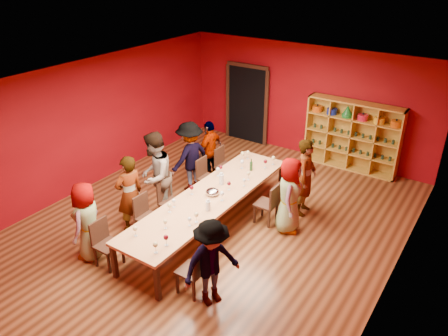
{
  "coord_description": "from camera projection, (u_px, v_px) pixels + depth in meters",
  "views": [
    {
      "loc": [
        4.41,
        -6.1,
        5.14
      ],
      "look_at": [
        -0.02,
        0.52,
        1.15
      ],
      "focal_mm": 35.0,
      "sensor_mm": 36.0,
      "label": 1
    }
  ],
  "objects": [
    {
      "name": "room_shell",
      "position": [
        210.0,
        162.0,
        8.36
      ],
      "size": [
        7.1,
        9.1,
        3.04
      ],
      "color": "#4D2814",
      "rests_on": "ground"
    },
    {
      "name": "tasting_table",
      "position": [
        210.0,
        198.0,
        8.71
      ],
      "size": [
        1.1,
        4.5,
        0.75
      ],
      "color": "tan",
      "rests_on": "ground"
    },
    {
      "name": "doorway",
      "position": [
        248.0,
        104.0,
        12.72
      ],
      "size": [
        1.4,
        0.17,
        2.3
      ],
      "color": "black",
      "rests_on": "ground"
    },
    {
      "name": "shelving_unit",
      "position": [
        353.0,
        132.0,
        11.1
      ],
      "size": [
        2.4,
        0.4,
        1.8
      ],
      "color": "#B48328",
      "rests_on": "ground"
    },
    {
      "name": "chair_person_left_0",
      "position": [
        104.0,
        241.0,
        7.78
      ],
      "size": [
        0.42,
        0.42,
        0.89
      ],
      "color": "black",
      "rests_on": "ground"
    },
    {
      "name": "person_left_0",
      "position": [
        87.0,
        221.0,
        7.86
      ],
      "size": [
        0.63,
        0.84,
        1.52
      ],
      "primitive_type": "imported",
      "rotation": [
        0.0,
        0.0,
        -1.23
      ],
      "color": "#5C7CBD",
      "rests_on": "ground"
    },
    {
      "name": "chair_person_left_1",
      "position": [
        145.0,
        214.0,
        8.57
      ],
      "size": [
        0.42,
        0.42,
        0.89
      ],
      "color": "black",
      "rests_on": "ground"
    },
    {
      "name": "person_left_1",
      "position": [
        130.0,
        194.0,
        8.62
      ],
      "size": [
        0.58,
        0.69,
        1.64
      ],
      "primitive_type": "imported",
      "rotation": [
        0.0,
        0.0,
        -1.83
      ],
      "color": "#5A8ABA",
      "rests_on": "ground"
    },
    {
      "name": "chair_person_left_2",
      "position": [
        168.0,
        199.0,
        9.08
      ],
      "size": [
        0.42,
        0.42,
        0.89
      ],
      "color": "black",
      "rests_on": "ground"
    },
    {
      "name": "person_left_2",
      "position": [
        155.0,
        176.0,
        9.03
      ],
      "size": [
        0.82,
        1.04,
        1.9
      ],
      "primitive_type": "imported",
      "rotation": [
        0.0,
        0.0,
        -1.18
      ],
      "color": "#141938",
      "rests_on": "ground"
    },
    {
      "name": "chair_person_left_3",
      "position": [
        205.0,
        175.0,
        10.07
      ],
      "size": [
        0.42,
        0.42,
        0.89
      ],
      "color": "black",
      "rests_on": "ground"
    },
    {
      "name": "person_left_3",
      "position": [
        190.0,
        157.0,
        10.13
      ],
      "size": [
        0.62,
        1.15,
        1.69
      ],
      "primitive_type": "imported",
      "rotation": [
        0.0,
        0.0,
        -1.73
      ],
      "color": "#515257",
      "rests_on": "ground"
    },
    {
      "name": "chair_person_left_4",
      "position": [
        223.0,
        163.0,
        10.61
      ],
      "size": [
        0.42,
        0.42,
        0.89
      ],
      "color": "black",
      "rests_on": "ground"
    },
    {
      "name": "person_left_4",
      "position": [
        210.0,
        150.0,
        10.69
      ],
      "size": [
        0.4,
        0.88,
        1.5
      ],
      "primitive_type": "imported",
      "rotation": [
        0.0,
        0.0,
        -1.57
      ],
      "color": "#151E3B",
      "rests_on": "ground"
    },
    {
      "name": "chair_person_right_0",
      "position": [
        195.0,
        269.0,
        7.08
      ],
      "size": [
        0.42,
        0.42,
        0.89
      ],
      "color": "black",
      "rests_on": "ground"
    },
    {
      "name": "person_right_0",
      "position": [
        212.0,
        263.0,
        6.8
      ],
      "size": [
        0.78,
        1.07,
        1.53
      ],
      "primitive_type": "imported",
      "rotation": [
        0.0,
        0.0,
        1.15
      ],
      "color": "silver",
      "rests_on": "ground"
    },
    {
      "name": "chair_person_right_3",
      "position": [
        270.0,
        202.0,
        8.97
      ],
      "size": [
        0.42,
        0.42,
        0.89
      ],
      "color": "black",
      "rests_on": "ground"
    },
    {
      "name": "person_right_3",
      "position": [
        289.0,
        195.0,
        8.62
      ],
      "size": [
        0.66,
        0.87,
        1.59
      ],
      "primitive_type": "imported",
      "rotation": [
        0.0,
        0.0,
        1.91
      ],
      "color": "#151E39",
      "rests_on": "ground"
    },
    {
      "name": "chair_person_right_4",
      "position": [
        287.0,
        187.0,
        9.56
      ],
      "size": [
        0.42,
        0.42,
        0.89
      ],
      "color": "black",
      "rests_on": "ground"
    },
    {
      "name": "person_right_4",
      "position": [
        306.0,
        177.0,
        9.19
      ],
      "size": [
        0.55,
        0.69,
        1.7
      ],
      "primitive_type": "imported",
      "rotation": [
        0.0,
        0.0,
        1.73
      ],
      "color": "silver",
      "rests_on": "ground"
    },
    {
      "name": "wine_glass_0",
      "position": [
        244.0,
        181.0,
        9.0
      ],
      "size": [
        0.07,
        0.07,
        0.18
      ],
      "color": "silver",
      "rests_on": "tasting_table"
    },
    {
      "name": "wine_glass_1",
      "position": [
        229.0,
        184.0,
        8.85
      ],
      "size": [
        0.08,
        0.08,
        0.19
      ],
      "color": "silver",
      "rests_on": "tasting_table"
    },
    {
      "name": "wine_glass_2",
      "position": [
        243.0,
        154.0,
        10.1
      ],
      "size": [
        0.09,
        0.09,
        0.22
      ],
      "color": "silver",
      "rests_on": "tasting_table"
    },
    {
      "name": "wine_glass_3",
      "position": [
        265.0,
        162.0,
        9.74
      ],
      "size": [
        0.08,
        0.08,
        0.21
      ],
      "color": "silver",
      "rests_on": "tasting_table"
    },
    {
      "name": "wine_glass_4",
      "position": [
        169.0,
        206.0,
        8.09
      ],
      "size": [
        0.08,
        0.08,
        0.2
      ],
      "color": "silver",
      "rests_on": "tasting_table"
    },
    {
      "name": "wine_glass_5",
      "position": [
        135.0,
        229.0,
        7.41
      ],
      "size": [
        0.08,
        0.08,
        0.2
      ],
      "color": "silver",
      "rests_on": "tasting_table"
    },
    {
      "name": "wine_glass_6",
      "position": [
        190.0,
        220.0,
        7.69
      ],
      "size": [
        0.07,
        0.07,
        0.18
      ],
      "color": "silver",
      "rests_on": "tasting_table"
    },
    {
      "name": "wine_glass_7",
      "position": [
        192.0,
        188.0,
        8.68
      ],
      "size": [
        0.08,
        0.08,
        0.21
      ],
      "color": "silver",
      "rests_on": "tasting_table"
    },
    {
      "name": "wine_glass_8",
      "position": [
        248.0,
        153.0,
        10.17
      ],
      "size": [
        0.08,
        0.08,
        0.21
      ],
      "color": "silver",
      "rests_on": "tasting_table"
    },
    {
      "name": "wine_glass_9",
      "position": [
        166.0,
        238.0,
        7.17
      ],
      "size": [
        0.09,
        0.09,
        0.21
      ],
      "color": "silver",
      "rests_on": "tasting_table"
    },
    {
      "name": "wine_glass_10",
      "position": [
        218.0,
        170.0,
        9.4
      ],
      "size": [
        0.08,
        0.08,
        0.2
      ],
      "color": "silver",
      "rests_on": "tasting_table"
    },
    {
      "name": "wine_glass_11",
      "position": [
        248.0,
        174.0,
        9.24
      ],
      "size": [
        0.08,
        0.08,
        0.2
      ],
      "color": "silver",
      "rests_on": "tasting_table"
    },
    {
      "name": "wine_glass_12",
      "position": [
        165.0,
        222.0,
        7.62
      ],
      "size": [
        0.07,
        0.07,
        0.18
      ],
      "color": "silver",
      "rests_on": "tasting_table"
    },
    {
      "name": "wine_glass_13",
      "position": [
        155.0,
        245.0,
        6.99
      ],
      "size": [
        0.09,
        0.09,
        0.21
      ],
      "color": "silver",
      "rests_on": "tasting_table"
    },
    {
      "name": "wine_glass_14",
      "position": [
        174.0,
        201.0,
        8.25
      ],
      "size": [
        0.07,
        0.07,
        0.18
      ],
      "color": "silver",
      "rests_on": "tasting_table"
    },
    {
      "name": "wine_glass_15",
      "position": [
        222.0,
        194.0,
        8.46
      ],
      "size": [
        0.08,
        0.08,
        0.21
      ],
      "color": "silver",
      "rests_on": "tasting_table"
    },
    {
      "name": "wine_glass_16",
      "position": [
        273.0,
        158.0,
        9.9
      ],
      "size": [
        0.09,
        0.09,
        0.22
      ],
      "color": "silver",
      "rests_on": "tasting_table"
    },
    {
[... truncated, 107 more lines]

